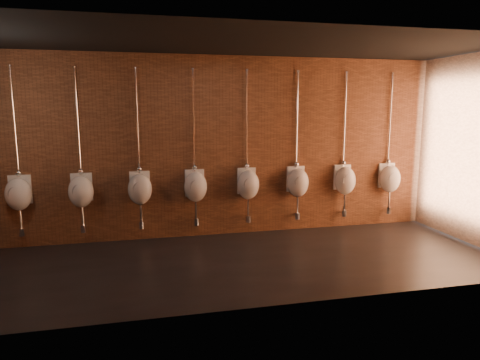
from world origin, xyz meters
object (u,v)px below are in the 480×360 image
at_px(urinal_2, 81,191).
at_px(urinal_7, 345,180).
at_px(urinal_6, 298,182).
at_px(urinal_1, 18,193).
at_px(urinal_8, 390,178).
at_px(urinal_3, 140,188).
at_px(urinal_4, 195,186).
at_px(urinal_5, 248,184).

distance_m(urinal_2, urinal_7, 4.75).
bearing_deg(urinal_6, urinal_1, 180.00).
height_order(urinal_1, urinal_2, same).
distance_m(urinal_2, urinal_8, 5.70).
bearing_deg(urinal_3, urinal_1, 180.00).
distance_m(urinal_2, urinal_6, 3.80).
relative_size(urinal_4, urinal_7, 1.00).
relative_size(urinal_6, urinal_8, 1.00).
distance_m(urinal_2, urinal_4, 1.90).
height_order(urinal_3, urinal_4, same).
bearing_deg(urinal_3, urinal_8, 0.00).
bearing_deg(urinal_7, urinal_8, 0.00).
height_order(urinal_1, urinal_4, same).
bearing_deg(urinal_3, urinal_5, 0.00).
bearing_deg(urinal_2, urinal_6, 0.00).
xyz_separation_m(urinal_3, urinal_7, (3.80, 0.00, 0.00)).
xyz_separation_m(urinal_6, urinal_7, (0.95, 0.00, 0.00)).
distance_m(urinal_1, urinal_8, 6.65).
bearing_deg(urinal_8, urinal_7, 180.00).
xyz_separation_m(urinal_5, urinal_8, (2.85, 0.00, 0.00)).
bearing_deg(urinal_5, urinal_6, 0.00).
bearing_deg(urinal_2, urinal_3, 0.00).
relative_size(urinal_1, urinal_4, 1.00).
bearing_deg(urinal_1, urinal_3, 0.00).
distance_m(urinal_5, urinal_7, 1.90).
relative_size(urinal_3, urinal_7, 1.00).
xyz_separation_m(urinal_4, urinal_7, (2.85, 0.00, 0.00)).
bearing_deg(urinal_8, urinal_4, 180.00).
bearing_deg(urinal_6, urinal_7, 0.00).
relative_size(urinal_1, urinal_3, 1.00).
xyz_separation_m(urinal_2, urinal_4, (1.90, 0.00, 0.00)).
bearing_deg(urinal_3, urinal_4, 0.00).
distance_m(urinal_3, urinal_4, 0.95).
distance_m(urinal_6, urinal_8, 1.90).
relative_size(urinal_4, urinal_5, 1.00).
distance_m(urinal_1, urinal_4, 2.85).
bearing_deg(urinal_2, urinal_5, 0.00).
xyz_separation_m(urinal_2, urinal_5, (2.85, 0.00, 0.00)).
distance_m(urinal_1, urinal_2, 0.95).
xyz_separation_m(urinal_3, urinal_6, (2.85, 0.00, 0.00)).
height_order(urinal_2, urinal_6, same).
height_order(urinal_1, urinal_3, same).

